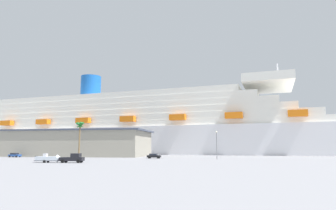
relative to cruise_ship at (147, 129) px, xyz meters
The scene contains 11 objects.
ground_plane 49.46m from the cruise_ship, 71.74° to the right, with size 600.00×600.00×0.00m, color gray.
cruise_ship is the anchor object (origin of this frame).
terminal_building 54.60m from the cruise_ship, 106.35° to the right, with size 61.08×29.26×10.46m.
pickup_truck 101.28m from the cruise_ship, 83.61° to the right, with size 5.82×2.88×2.20m.
small_boat_on_trailer 101.59m from the cruise_ship, 86.78° to the right, with size 7.36×2.65×2.15m.
palm_tree 71.15m from the cruise_ship, 92.50° to the right, with size 3.06×3.17×12.30m.
street_lamp 85.13m from the cruise_ship, 59.26° to the right, with size 0.56×0.56×8.52m.
parked_car_blue_suv 76.01m from the cruise_ship, 113.72° to the right, with size 4.24×2.07×1.58m.
parked_car_black_coupe 73.58m from the cruise_ship, 71.81° to the right, with size 4.61×2.34×1.58m.
parked_car_green_wagon 63.86m from the cruise_ship, 109.33° to the right, with size 4.68×2.14×1.58m.
parked_car_yellow_taxi 57.10m from the cruise_ship, 107.03° to the right, with size 4.62×2.08×1.58m.
Camera 1 is at (34.03, -90.85, 3.62)m, focal length 32.44 mm.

